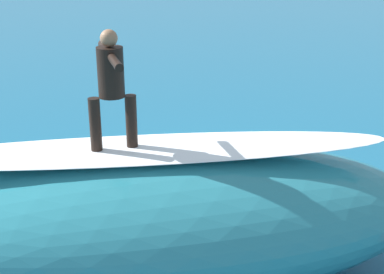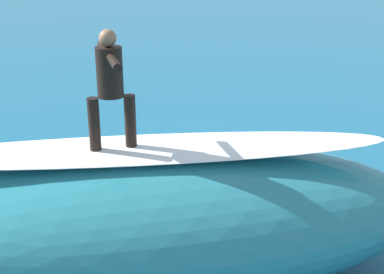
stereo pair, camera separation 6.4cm
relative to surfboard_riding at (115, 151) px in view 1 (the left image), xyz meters
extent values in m
plane|color=#196084|center=(-0.87, -2.55, -2.02)|extent=(120.00, 120.00, 0.00)
ellipsoid|color=teal|center=(-0.32, -0.06, -1.03)|extent=(8.62, 4.71, 1.98)
ellipsoid|color=white|center=(-0.32, -0.06, 0.00)|extent=(7.01, 2.46, 0.08)
ellipsoid|color=#33B2D1|center=(0.00, 0.00, 0.00)|extent=(2.17, 1.19, 0.08)
cylinder|color=black|center=(0.22, 0.08, 0.39)|extent=(0.15, 0.15, 0.71)
cylinder|color=black|center=(-0.22, -0.08, 0.39)|extent=(0.15, 0.15, 0.71)
cylinder|color=black|center=(0.00, 0.00, 1.07)|extent=(0.44, 0.44, 0.64)
sphere|color=#936B4C|center=(0.00, 0.00, 1.50)|extent=(0.22, 0.22, 0.22)
cylinder|color=black|center=(-0.16, 0.43, 1.30)|extent=(0.30, 0.57, 0.10)
cylinder|color=black|center=(0.16, -0.43, 1.30)|extent=(0.30, 0.57, 0.10)
ellipsoid|color=#EAE5C6|center=(-1.75, -4.21, -1.99)|extent=(2.40, 1.22, 0.06)
cylinder|color=black|center=(-1.75, -4.21, -1.82)|extent=(0.83, 0.51, 0.28)
sphere|color=tan|center=(-2.20, -4.36, -1.77)|extent=(0.20, 0.20, 0.20)
cylinder|color=black|center=(-1.10, -3.91, -1.90)|extent=(0.66, 0.33, 0.12)
cylinder|color=black|center=(-1.04, -4.06, -1.90)|extent=(0.66, 0.33, 0.12)
camera|label=1|loc=(-1.51, 6.52, 2.71)|focal=50.17mm
camera|label=2|loc=(-1.57, 6.51, 2.71)|focal=50.17mm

